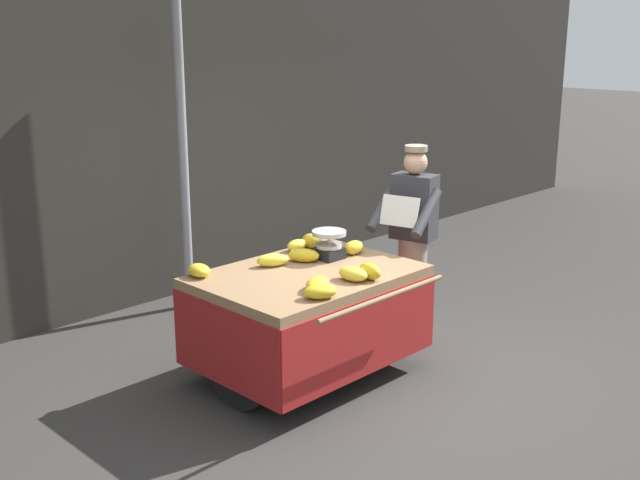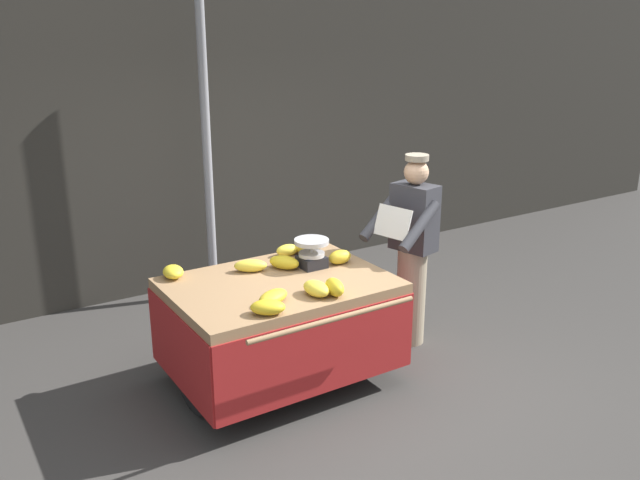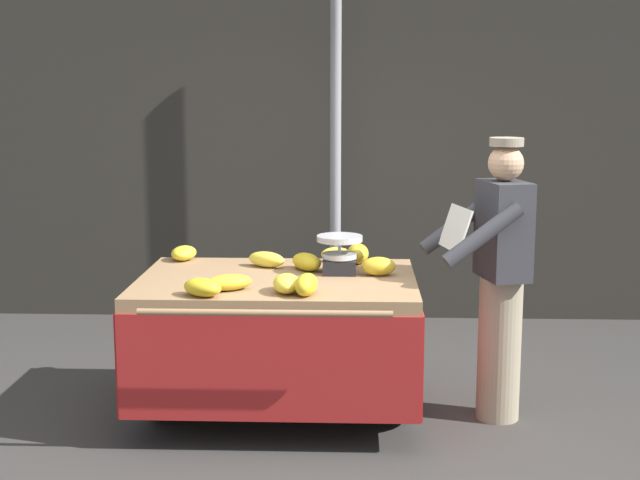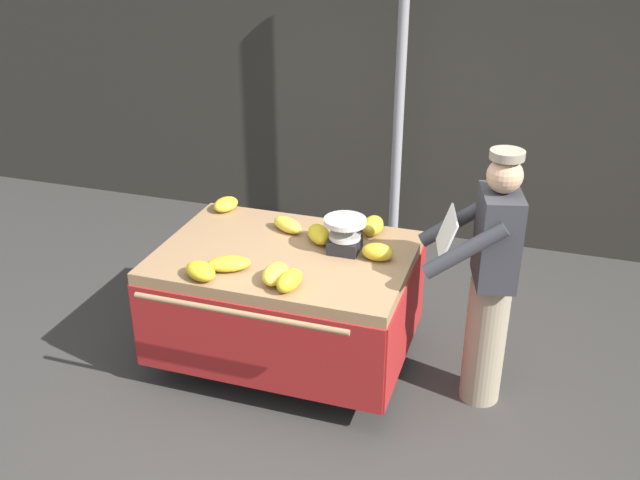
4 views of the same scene
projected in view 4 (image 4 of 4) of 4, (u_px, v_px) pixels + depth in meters
ground_plane at (328, 410)px, 4.65m from camera, size 60.00×60.00×0.00m
back_wall at (431, 1)px, 6.21m from camera, size 16.00×0.24×4.33m
street_pole at (400, 84)px, 6.08m from camera, size 0.09×0.09×3.09m
banana_cart at (286, 281)px, 4.85m from camera, size 1.68×1.40×0.88m
weighing_scale at (345, 235)px, 4.70m from camera, size 0.28×0.28×0.24m
banana_bunch_0 at (355, 223)px, 5.04m from camera, size 0.21×0.12×0.10m
banana_bunch_1 at (319, 234)px, 4.86m from camera, size 0.26×0.29×0.11m
banana_bunch_2 at (288, 225)px, 5.01m from camera, size 0.28×0.23×0.10m
banana_bunch_3 at (373, 226)px, 4.96m from camera, size 0.15×0.23×0.13m
banana_bunch_4 at (275, 274)px, 4.36m from camera, size 0.17×0.26×0.11m
banana_bunch_5 at (378, 252)px, 4.62m from camera, size 0.21×0.14×0.11m
banana_bunch_6 at (229, 264)px, 4.50m from camera, size 0.31×0.25×0.09m
banana_bunch_7 at (289, 281)px, 4.27m from camera, size 0.16×0.24×0.12m
banana_bunch_8 at (201, 271)px, 4.40m from camera, size 0.28×0.26×0.10m
banana_bunch_9 at (226, 204)px, 5.34m from camera, size 0.19×0.24×0.10m
vendor_person at (489, 281)px, 4.40m from camera, size 0.66×0.61×1.71m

